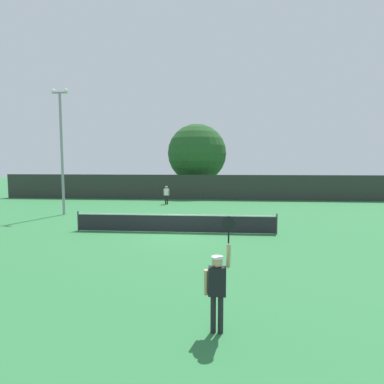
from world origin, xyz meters
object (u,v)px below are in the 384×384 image
Objects in this scene: tennis_ball at (209,226)px; parked_car_near at (256,187)px; light_pole at (62,145)px; player_serving at (218,282)px; large_tree at (197,153)px; player_receiving at (166,193)px.

tennis_ball is 22.27m from parked_car_near.
light_pole is 24.28m from parked_car_near.
large_tree is at bearing 94.78° from player_serving.
parked_car_near is at bearing 27.02° from large_tree.
player_serving is at bearing -87.40° from tennis_ball.
light_pole is at bearing 44.74° from player_receiving.
large_tree is at bearing -154.59° from parked_car_near.
large_tree is at bearing 59.38° from light_pole.
light_pole reaches higher than parked_car_near.
player_receiving is at bearing 102.19° from player_serving.
player_serving is 1.58× the size of player_receiving.
player_serving is 37.59× the size of tennis_ball.
player_receiving is at bearing -129.86° from parked_car_near.
player_serving is 0.29× the size of light_pole.
parked_car_near is (5.13, 21.66, 0.74)m from tennis_ball.
player_serving reaches higher than parked_car_near.
player_receiving is 0.38× the size of parked_car_near.
parked_car_near is at bearing 76.67° from tennis_ball.
tennis_ball is 0.02× the size of parked_car_near.
player_receiving is at bearing 44.74° from light_pole.
tennis_ball is at bearing -83.82° from large_tree.
player_receiving is 0.20× the size of large_tree.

